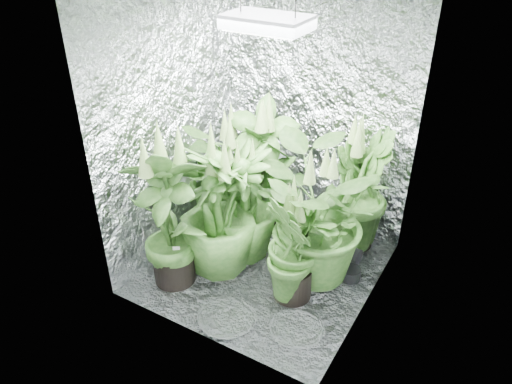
{
  "coord_description": "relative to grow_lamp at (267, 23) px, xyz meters",
  "views": [
    {
      "loc": [
        1.45,
        -2.61,
        2.48
      ],
      "look_at": [
        -0.08,
        0.0,
        0.65
      ],
      "focal_mm": 35.0,
      "sensor_mm": 36.0,
      "label": 1
    }
  ],
  "objects": [
    {
      "name": "plant_c",
      "position": [
        0.47,
        0.64,
        -1.33
      ],
      "size": [
        0.59,
        0.59,
        1.09
      ],
      "rotation": [
        0.0,
        0.0,
        1.66
      ],
      "color": "black",
      "rests_on": "ground"
    },
    {
      "name": "circulation_fan",
      "position": [
        0.58,
        0.22,
        -1.66
      ],
      "size": [
        0.17,
        0.35,
        0.4
      ],
      "rotation": [
        0.0,
        0.0,
        -0.09
      ],
      "color": "black",
      "rests_on": "ground"
    },
    {
      "name": "walls",
      "position": [
        0.0,
        0.0,
        -0.83
      ],
      "size": [
        1.62,
        1.62,
        2.0
      ],
      "color": "silver",
      "rests_on": "ground"
    },
    {
      "name": "plant_label",
      "position": [
        -0.44,
        -0.48,
        -1.53
      ],
      "size": [
        0.05,
        0.05,
        0.08
      ],
      "primitive_type": "cube",
      "rotation": [
        -0.21,
        0.0,
        0.63
      ],
      "color": "white",
      "rests_on": "plant_f"
    },
    {
      "name": "plant_g",
      "position": [
        0.32,
        -0.17,
        -1.42
      ],
      "size": [
        0.61,
        0.61,
        0.91
      ],
      "rotation": [
        0.0,
        0.0,
        5.21
      ],
      "color": "black",
      "rests_on": "ground"
    },
    {
      "name": "plant_e",
      "position": [
        0.35,
        0.07,
        -1.3
      ],
      "size": [
        1.02,
        1.02,
        1.1
      ],
      "rotation": [
        0.0,
        0.0,
        3.27
      ],
      "color": "black",
      "rests_on": "ground"
    },
    {
      "name": "ground",
      "position": [
        0.0,
        0.0,
        -1.83
      ],
      "size": [
        1.6,
        1.6,
        0.0
      ],
      "primitive_type": "plane",
      "color": "silver",
      "rests_on": "ground"
    },
    {
      "name": "plant_f",
      "position": [
        -0.51,
        -0.45,
        -1.27
      ],
      "size": [
        0.8,
        0.8,
        1.21
      ],
      "rotation": [
        0.0,
        0.0,
        3.69
      ],
      "color": "black",
      "rests_on": "ground"
    },
    {
      "name": "plant_d",
      "position": [
        -0.29,
        -0.18,
        -1.32
      ],
      "size": [
        0.72,
        0.72,
        1.11
      ],
      "rotation": [
        0.0,
        0.0,
        2.8
      ],
      "color": "black",
      "rests_on": "ground"
    },
    {
      "name": "plant_b",
      "position": [
        -0.3,
        0.49,
        -1.27
      ],
      "size": [
        0.75,
        0.75,
        1.2
      ],
      "rotation": [
        0.0,
        0.0,
        0.39
      ],
      "color": "black",
      "rests_on": "ground"
    },
    {
      "name": "plant_a",
      "position": [
        -0.53,
        0.34,
        -1.32
      ],
      "size": [
        1.13,
        1.13,
        1.08
      ],
      "rotation": [
        0.0,
        0.0,
        5.93
      ],
      "color": "black",
      "rests_on": "ground"
    },
    {
      "name": "grow_lamp",
      "position": [
        0.0,
        0.0,
        0.0
      ],
      "size": [
        0.5,
        0.3,
        0.22
      ],
      "color": "gray",
      "rests_on": "ceiling"
    },
    {
      "name": "plant_h",
      "position": [
        -0.22,
        0.06,
        -1.36
      ],
      "size": [
        0.71,
        0.71,
        1.0
      ],
      "rotation": [
        0.0,
        0.0,
        5.7
      ],
      "color": "black",
      "rests_on": "ground"
    }
  ]
}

